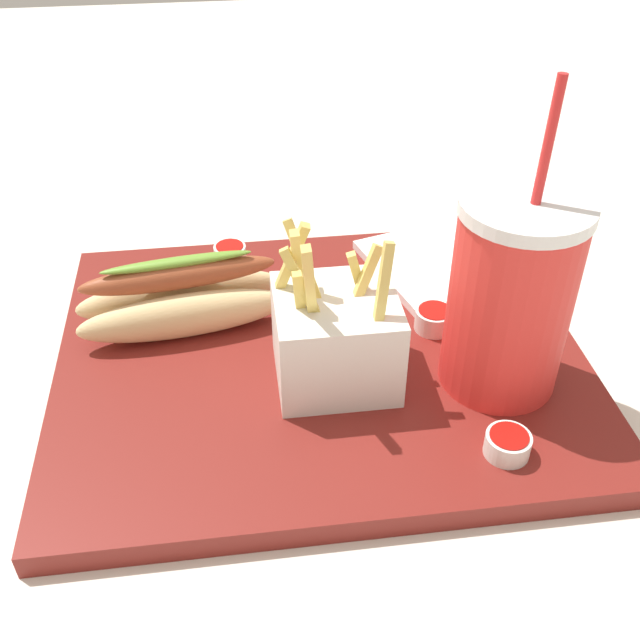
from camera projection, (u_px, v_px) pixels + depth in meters
ground_plane at (320, 375)px, 0.65m from camera, size 2.40×2.40×0.02m
food_tray at (320, 358)px, 0.63m from camera, size 0.43×0.36×0.02m
soda_cup at (511, 296)px, 0.55m from camera, size 0.09×0.09×0.24m
fries_basket at (335, 336)px, 0.58m from camera, size 0.09×0.09×0.15m
hot_dog_1 at (182, 299)px, 0.64m from camera, size 0.19×0.08×0.07m
ketchup_cup_1 at (230, 254)px, 0.73m from camera, size 0.03×0.03×0.02m
ketchup_cup_2 at (434, 318)px, 0.64m from camera, size 0.03×0.03×0.02m
ketchup_cup_3 at (508, 443)px, 0.53m from camera, size 0.03×0.03×0.02m
napkin_stack at (438, 263)px, 0.72m from camera, size 0.15×0.16×0.01m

